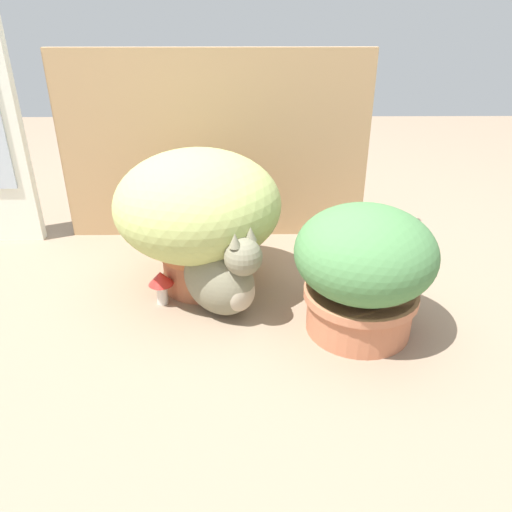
{
  "coord_description": "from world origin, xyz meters",
  "views": [
    {
      "loc": [
        0.1,
        -1.35,
        0.85
      ],
      "look_at": [
        0.11,
        -0.02,
        0.18
      ],
      "focal_mm": 34.56,
      "sensor_mm": 36.0,
      "label": 1
    }
  ],
  "objects_px": {
    "leafy_planter": "(363,268)",
    "mushroom_ornament_red": "(161,282)",
    "cat": "(222,278)",
    "grass_planter": "(198,211)"
  },
  "relations": [
    {
      "from": "grass_planter",
      "to": "mushroom_ornament_red",
      "type": "height_order",
      "value": "grass_planter"
    },
    {
      "from": "grass_planter",
      "to": "leafy_planter",
      "type": "bearing_deg",
      "value": -28.42
    },
    {
      "from": "cat",
      "to": "mushroom_ornament_red",
      "type": "xyz_separation_m",
      "value": [
        -0.2,
        0.05,
        -0.04
      ]
    },
    {
      "from": "leafy_planter",
      "to": "cat",
      "type": "xyz_separation_m",
      "value": [
        -0.4,
        0.09,
        -0.08
      ]
    },
    {
      "from": "grass_planter",
      "to": "mushroom_ornament_red",
      "type": "distance_m",
      "value": 0.25
    },
    {
      "from": "cat",
      "to": "mushroom_ornament_red",
      "type": "bearing_deg",
      "value": 166.06
    },
    {
      "from": "leafy_planter",
      "to": "mushroom_ornament_red",
      "type": "xyz_separation_m",
      "value": [
        -0.6,
        0.14,
        -0.12
      ]
    },
    {
      "from": "mushroom_ornament_red",
      "to": "cat",
      "type": "bearing_deg",
      "value": -13.94
    },
    {
      "from": "leafy_planter",
      "to": "mushroom_ornament_red",
      "type": "height_order",
      "value": "leafy_planter"
    },
    {
      "from": "cat",
      "to": "mushroom_ornament_red",
      "type": "distance_m",
      "value": 0.21
    }
  ]
}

